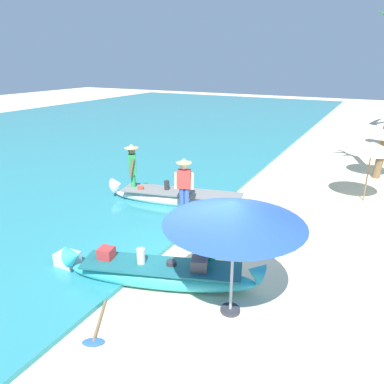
% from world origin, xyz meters
% --- Properties ---
extents(ground_plane, '(80.00, 80.00, 0.00)m').
position_xyz_m(ground_plane, '(0.00, 0.00, 0.00)').
color(ground_plane, beige).
extents(sea, '(24.00, 56.00, 0.10)m').
position_xyz_m(sea, '(-13.10, 8.00, 0.05)').
color(sea, teal).
rests_on(sea, ground).
extents(boat_cyan_foreground, '(3.98, 1.84, 0.78)m').
position_xyz_m(boat_cyan_foreground, '(-0.48, -0.64, 0.27)').
color(boat_cyan_foreground, '#33B2BC').
rests_on(boat_cyan_foreground, ground).
extents(boat_white_midground, '(4.70, 1.71, 0.77)m').
position_xyz_m(boat_white_midground, '(-2.17, 3.23, 0.26)').
color(boat_white_midground, white).
rests_on(boat_white_midground, ground).
extents(person_vendor_hatted, '(0.58, 0.44, 1.73)m').
position_xyz_m(person_vendor_hatted, '(-1.70, 2.55, 1.01)').
color(person_vendor_hatted, '#3D5BA8').
rests_on(person_vendor_hatted, ground).
extents(person_tourist_customer, '(0.56, 0.50, 1.68)m').
position_xyz_m(person_tourist_customer, '(0.26, -0.00, 0.95)').
color(person_tourist_customer, green).
rests_on(person_tourist_customer, ground).
extents(person_vendor_assistant, '(0.49, 0.57, 1.83)m').
position_xyz_m(person_vendor_assistant, '(-3.76, 2.96, 1.06)').
color(person_vendor_assistant, green).
rests_on(person_vendor_assistant, ground).
extents(patio_umbrella_large, '(2.37, 2.37, 2.14)m').
position_xyz_m(patio_umbrella_large, '(1.05, -0.74, 1.93)').
color(patio_umbrella_large, '#B7B7BC').
rests_on(patio_umbrella_large, ground).
extents(parasol_row_0, '(1.60, 1.60, 1.91)m').
position_xyz_m(parasol_row_0, '(2.77, 6.31, 1.75)').
color(parasol_row_0, '#8E6B47').
rests_on(parasol_row_0, ground).
extents(cooler_box, '(0.45, 0.39, 0.38)m').
position_xyz_m(cooler_box, '(-2.59, -1.04, 0.19)').
color(cooler_box, silver).
rests_on(cooler_box, ground).
extents(paddle, '(1.01, 1.55, 0.05)m').
position_xyz_m(paddle, '(-0.84, -2.05, 0.03)').
color(paddle, '#8E6B47').
rests_on(paddle, ground).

